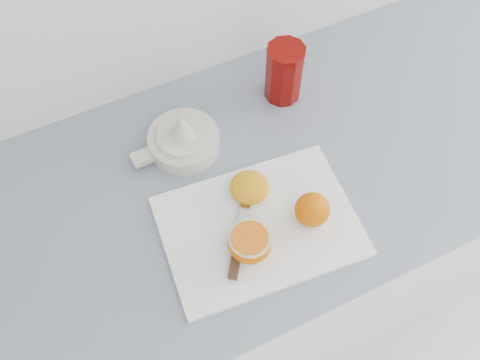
{
  "coord_description": "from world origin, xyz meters",
  "views": [
    {
      "loc": [
        -0.44,
        1.18,
        1.82
      ],
      "look_at": [
        -0.21,
        1.65,
        0.96
      ],
      "focal_mm": 40.0,
      "sensor_mm": 36.0,
      "label": 1
    }
  ],
  "objects_px": {
    "half_orange": "(250,243)",
    "red_tumbler": "(284,74)",
    "counter": "(253,254)",
    "cutting_board": "(259,226)",
    "citrus_juicer": "(183,139)"
  },
  "relations": [
    {
      "from": "cutting_board",
      "to": "half_orange",
      "type": "bearing_deg",
      "value": -137.34
    },
    {
      "from": "counter",
      "to": "cutting_board",
      "type": "height_order",
      "value": "cutting_board"
    },
    {
      "from": "counter",
      "to": "half_orange",
      "type": "relative_size",
      "value": 30.57
    },
    {
      "from": "red_tumbler",
      "to": "cutting_board",
      "type": "bearing_deg",
      "value": -125.53
    },
    {
      "from": "half_orange",
      "to": "citrus_juicer",
      "type": "distance_m",
      "value": 0.28
    },
    {
      "from": "counter",
      "to": "cutting_board",
      "type": "bearing_deg",
      "value": -115.03
    },
    {
      "from": "counter",
      "to": "red_tumbler",
      "type": "height_order",
      "value": "red_tumbler"
    },
    {
      "from": "counter",
      "to": "citrus_juicer",
      "type": "distance_m",
      "value": 0.5
    },
    {
      "from": "counter",
      "to": "cutting_board",
      "type": "distance_m",
      "value": 0.47
    },
    {
      "from": "counter",
      "to": "half_orange",
      "type": "bearing_deg",
      "value": -121.21
    },
    {
      "from": "red_tumbler",
      "to": "citrus_juicer",
      "type": "bearing_deg",
      "value": -171.3
    },
    {
      "from": "cutting_board",
      "to": "citrus_juicer",
      "type": "height_order",
      "value": "citrus_juicer"
    },
    {
      "from": "half_orange",
      "to": "citrus_juicer",
      "type": "bearing_deg",
      "value": 93.85
    },
    {
      "from": "red_tumbler",
      "to": "half_orange",
      "type": "bearing_deg",
      "value": -127.11
    },
    {
      "from": "half_orange",
      "to": "red_tumbler",
      "type": "distance_m",
      "value": 0.4
    }
  ]
}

